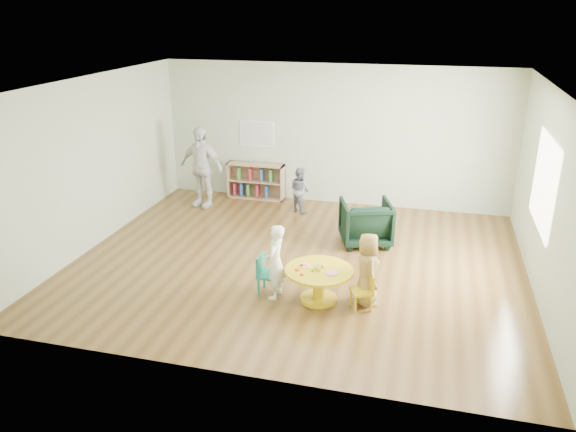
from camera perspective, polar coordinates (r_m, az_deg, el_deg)
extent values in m
plane|color=brown|center=(9.00, 1.02, -4.67)|extent=(7.00, 7.00, 0.00)
cube|color=silver|center=(8.21, 1.15, 12.94)|extent=(7.00, 6.00, 0.10)
cube|color=#A7B69C|center=(11.34, 4.68, 8.15)|extent=(7.00, 0.10, 2.80)
cube|color=#A7B69C|center=(5.81, -5.90, -4.50)|extent=(7.00, 0.10, 2.80)
cube|color=#A7B69C|center=(9.88, -19.14, 5.16)|extent=(0.10, 6.00, 2.80)
cube|color=#A7B69C|center=(8.44, 24.87, 1.78)|extent=(0.10, 6.00, 2.80)
cube|color=white|center=(8.69, 24.54, 3.04)|extent=(0.02, 1.60, 1.30)
cylinder|color=gold|center=(7.82, 3.16, -7.12)|extent=(0.17, 0.17, 0.43)
cylinder|color=gold|center=(7.91, 3.13, -8.35)|extent=(0.52, 0.52, 0.04)
cylinder|color=gold|center=(7.71, 3.19, -5.58)|extent=(0.94, 0.94, 0.04)
cylinder|color=pink|center=(7.79, 1.76, -5.06)|extent=(0.15, 0.15, 0.02)
cylinder|color=pink|center=(7.60, 4.46, -5.81)|extent=(0.17, 0.17, 0.02)
cylinder|color=gold|center=(7.68, 3.01, -5.34)|extent=(0.11, 0.12, 0.04)
cylinder|color=#136D1D|center=(7.63, 2.53, -5.52)|extent=(0.05, 0.05, 0.02)
cylinder|color=#136D1D|center=(7.73, 3.49, -5.17)|extent=(0.05, 0.05, 0.02)
cube|color=red|center=(7.66, 0.95, -5.49)|extent=(0.07, 0.06, 0.02)
cube|color=#F55D14|center=(7.78, 1.84, -5.07)|extent=(0.06, 0.06, 0.02)
cube|color=#1736AC|center=(7.78, 2.94, -5.07)|extent=(0.06, 0.06, 0.02)
cube|color=#136D1D|center=(7.78, 1.43, -5.06)|extent=(0.06, 0.06, 0.02)
cube|color=red|center=(7.54, 1.38, -5.96)|extent=(0.06, 0.06, 0.02)
cube|color=#F55D14|center=(7.78, 1.40, -5.07)|extent=(0.05, 0.05, 0.02)
cube|color=#16796A|center=(7.96, -1.89, -5.99)|extent=(0.32, 0.32, 0.04)
cube|color=#16796A|center=(7.93, -2.82, -4.87)|extent=(0.04, 0.31, 0.27)
cylinder|color=#16796A|center=(8.17, -2.42, -6.46)|extent=(0.04, 0.04, 0.27)
cylinder|color=#16796A|center=(7.96, -3.02, -7.23)|extent=(0.04, 0.04, 0.27)
cylinder|color=#16796A|center=(8.10, -0.77, -6.70)|extent=(0.04, 0.04, 0.27)
cylinder|color=#16796A|center=(7.89, -1.32, -7.49)|extent=(0.04, 0.04, 0.27)
cube|color=gold|center=(7.65, 7.48, -7.60)|extent=(0.37, 0.37, 0.04)
cube|color=gold|center=(7.62, 8.40, -6.59)|extent=(0.14, 0.26, 0.24)
cylinder|color=gold|center=(7.65, 8.47, -8.82)|extent=(0.03, 0.03, 0.24)
cylinder|color=gold|center=(7.84, 7.99, -8.03)|extent=(0.03, 0.03, 0.24)
cylinder|color=gold|center=(7.59, 6.86, -8.98)|extent=(0.03, 0.03, 0.24)
cylinder|color=gold|center=(7.78, 6.41, -8.19)|extent=(0.03, 0.03, 0.24)
cube|color=#A27B5A|center=(12.00, -5.95, 3.76)|extent=(0.03, 0.30, 0.75)
cube|color=#A27B5A|center=(11.66, -0.54, 3.36)|extent=(0.03, 0.30, 0.75)
cube|color=#A27B5A|center=(11.93, -3.25, 1.91)|extent=(1.20, 0.30, 0.03)
cube|color=#A27B5A|center=(11.72, -3.32, 5.25)|extent=(1.20, 0.30, 0.03)
cube|color=#A27B5A|center=(11.82, -3.28, 3.57)|extent=(1.14, 0.28, 0.03)
cube|color=#A27B5A|center=(11.95, -3.08, 3.76)|extent=(1.20, 0.02, 0.75)
cube|color=#C13347|center=(12.00, -5.34, 2.80)|extent=(0.04, 0.18, 0.26)
cube|color=#3460B6|center=(11.95, -4.67, 2.75)|extent=(0.04, 0.18, 0.26)
cube|color=#4A9E48|center=(11.90, -3.98, 2.69)|extent=(0.04, 0.18, 0.26)
cube|color=#C13347|center=(11.84, -3.06, 2.62)|extent=(0.04, 0.18, 0.26)
cube|color=#3460B6|center=(11.79, -2.13, 2.55)|extent=(0.04, 0.18, 0.26)
cube|color=#4A9E48|center=(11.87, -4.94, 4.35)|extent=(0.04, 0.18, 0.26)
cube|color=#C13347|center=(11.79, -3.79, 4.27)|extent=(0.04, 0.18, 0.26)
cube|color=#3460B6|center=(11.71, -2.63, 4.19)|extent=(0.04, 0.18, 0.26)
cube|color=#4A9E48|center=(11.66, -1.68, 4.12)|extent=(0.04, 0.18, 0.26)
cube|color=white|center=(11.71, -3.15, 8.34)|extent=(0.74, 0.01, 0.54)
cube|color=red|center=(11.71, -3.16, 8.34)|extent=(0.70, 0.00, 0.50)
imported|color=black|center=(9.63, 7.89, -0.65)|extent=(1.03, 1.05, 0.76)
imported|color=white|center=(7.75, -1.30, -4.69)|extent=(0.29, 0.41, 1.08)
imported|color=yellow|center=(7.67, 8.05, -5.38)|extent=(0.50, 0.59, 1.03)
imported|color=#171A39|center=(11.00, 1.20, 2.68)|extent=(0.55, 0.53, 0.90)
imported|color=silver|center=(11.35, -8.81, 4.94)|extent=(1.02, 0.58, 1.63)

